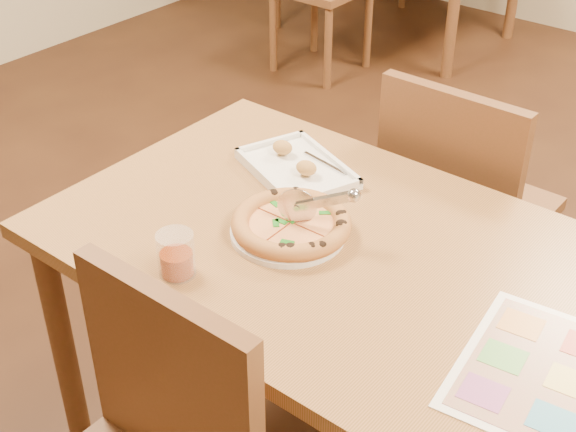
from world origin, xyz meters
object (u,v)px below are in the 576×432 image
Objects in this scene: pizza_cutter at (315,203)px; chair_far at (459,190)px; dining_table at (334,273)px; pizza at (291,224)px; glass_tumbler at (176,257)px; plate at (288,232)px; menu at (536,370)px; appetizer_tray at (296,168)px.

chair_far is at bearing 59.04° from pizza_cutter.
dining_table is 4.79× the size of pizza.
pizza_cutter reaches higher than dining_table.
pizza is at bearing 70.10° from glass_tumbler.
chair_far reaches higher than pizza.
glass_tumbler is (-0.09, -0.26, 0.04)m from plate.
plate reaches higher than dining_table.
dining_table is 0.61m from chair_far.
glass_tumbler is at bearing 77.93° from chair_far.
menu is at bearing -4.98° from plate.
plate is (-0.10, -0.04, 0.09)m from dining_table.
menu is (0.71, 0.20, -0.04)m from glass_tumbler.
appetizer_tray reaches higher than pizza.
glass_tumbler reaches higher than plate.
plate is 0.10m from pizza_cutter.
pizza_cutter is 0.58m from menu.
chair_far is at bearing 77.93° from glass_tumbler.
appetizer_tray is (-0.15, 0.23, 0.01)m from plate.
appetizer_tray is at bearing 58.44° from chair_far.
glass_tumbler is (-0.19, -0.30, 0.13)m from dining_table.
chair_far is at bearing 81.33° from pizza.
plate is at bearing -55.66° from appetizer_tray.
pizza_cutter is (0.05, 0.02, 0.06)m from pizza.
plate is at bearing 70.51° from glass_tumbler.
chair_far is at bearing 90.00° from dining_table.
pizza is (-0.10, -0.64, 0.18)m from chair_far.
dining_table is at bearing -13.58° from pizza_cutter.
dining_table is at bearing 169.55° from menu.
chair_far is 0.67m from plate.
dining_table is 0.33m from appetizer_tray.
pizza_cutter is (-0.05, -0.01, 0.18)m from dining_table.
glass_tumbler reaches higher than pizza.
menu reaches higher than dining_table.
chair_far reaches higher than plate.
dining_table is 13.11× the size of glass_tumbler.
chair_far is 0.88m from menu.
glass_tumbler is at bearing -164.01° from menu.
pizza_cutter is at bearing 30.53° from plate.
chair_far is 1.34× the size of appetizer_tray.
chair_far is at bearing 58.44° from appetizer_tray.
chair_far reaches higher than dining_table.
pizza_cutter reaches higher than plate.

